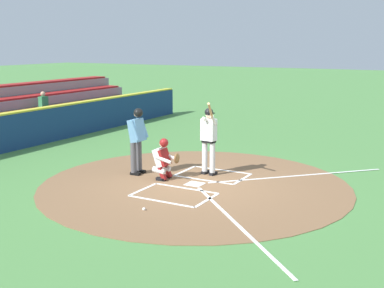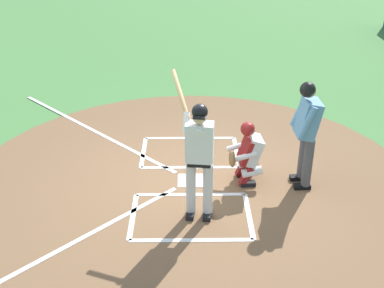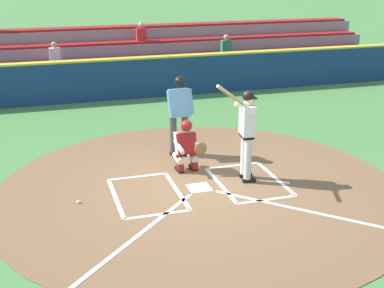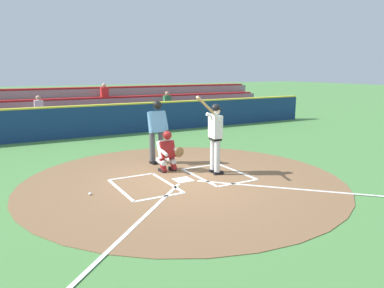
% 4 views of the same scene
% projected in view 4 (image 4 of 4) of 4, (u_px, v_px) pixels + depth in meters
% --- Properties ---
extents(ground_plane, '(120.00, 120.00, 0.00)m').
position_uv_depth(ground_plane, '(183.00, 180.00, 9.37)').
color(ground_plane, '#4C8442').
extents(dirt_circle, '(8.00, 8.00, 0.01)m').
position_uv_depth(dirt_circle, '(183.00, 180.00, 9.37)').
color(dirt_circle, brown).
rests_on(dirt_circle, ground).
extents(home_plate_and_chalk, '(7.93, 4.91, 0.01)m').
position_uv_depth(home_plate_and_chalk, '(201.00, 189.00, 8.61)').
color(home_plate_and_chalk, white).
rests_on(home_plate_and_chalk, dirt_circle).
extents(batter, '(0.99, 0.63, 2.13)m').
position_uv_depth(batter, '(215.00, 133.00, 9.74)').
color(batter, silver).
rests_on(batter, ground).
extents(catcher, '(0.63, 0.61, 1.13)m').
position_uv_depth(catcher, '(168.00, 150.00, 10.09)').
color(catcher, black).
rests_on(catcher, ground).
extents(plate_umpire, '(0.59, 0.43, 1.86)m').
position_uv_depth(plate_umpire, '(157.00, 128.00, 10.84)').
color(plate_umpire, '#4C4C51').
rests_on(plate_umpire, ground).
extents(baseball, '(0.07, 0.07, 0.07)m').
position_uv_depth(baseball, '(90.00, 194.00, 8.23)').
color(baseball, white).
rests_on(baseball, ground).
extents(backstop_wall, '(22.00, 0.36, 1.31)m').
position_uv_depth(backstop_wall, '(100.00, 120.00, 15.66)').
color(backstop_wall, navy).
rests_on(backstop_wall, ground).
extents(bleacher_stand, '(20.00, 3.40, 2.55)m').
position_uv_depth(bleacher_stand, '(85.00, 113.00, 17.96)').
color(bleacher_stand, gray).
rests_on(bleacher_stand, ground).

